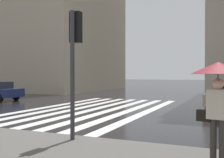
% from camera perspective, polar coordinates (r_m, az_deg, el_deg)
% --- Properties ---
extents(ground_plane, '(220.00, 220.00, 0.00)m').
position_cam_1_polar(ground_plane, '(11.48, -5.30, -8.72)').
color(ground_plane, black).
extents(zebra_crossing, '(13.00, 6.50, 0.01)m').
position_cam_1_polar(zebra_crossing, '(15.71, -3.30, -6.14)').
color(zebra_crossing, silver).
rests_on(zebra_crossing, ground_plane).
extents(haussmann_block_mid, '(16.79, 20.24, 20.21)m').
position_cam_1_polar(haussmann_block_mid, '(40.39, -15.55, 12.17)').
color(haussmann_block_mid, tan).
rests_on(haussmann_block_mid, ground_plane).
extents(traffic_signal_post, '(0.44, 0.30, 3.49)m').
position_cam_1_polar(traffic_signal_post, '(7.67, -7.71, 6.56)').
color(traffic_signal_post, '#333338').
rests_on(traffic_signal_post, sidewalk_pavement).
extents(pedestrian_with_floral_umbrella, '(1.09, 1.09, 2.02)m').
position_cam_1_polar(pedestrian_with_floral_umbrella, '(5.95, 20.96, -0.21)').
color(pedestrian_with_floral_umbrella, beige).
rests_on(pedestrian_with_floral_umbrella, sidewalk_pavement).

